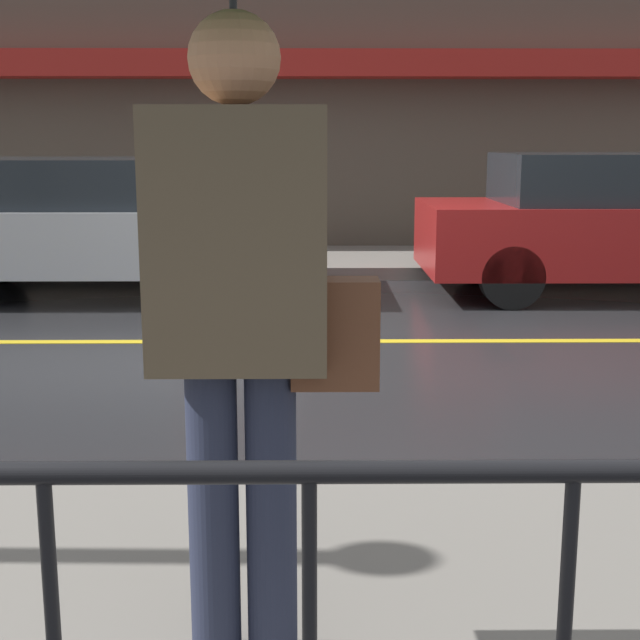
# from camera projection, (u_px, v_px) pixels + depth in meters

# --- Properties ---
(ground_plane) EXTENTS (80.00, 80.00, 0.00)m
(ground_plane) POSITION_uv_depth(u_px,v_px,m) (335.00, 342.00, 7.31)
(ground_plane) COLOR #262628
(sidewalk_far) EXTENTS (28.00, 2.20, 0.15)m
(sidewalk_far) POSITION_uv_depth(u_px,v_px,m) (326.00, 262.00, 11.49)
(sidewalk_far) COLOR slate
(sidewalk_far) RESTS_ON ground_plane
(lane_marking) EXTENTS (25.20, 0.12, 0.01)m
(lane_marking) POSITION_uv_depth(u_px,v_px,m) (335.00, 341.00, 7.30)
(lane_marking) COLOR gold
(lane_marking) RESTS_ON ground_plane
(building_storefront) EXTENTS (28.00, 0.85, 5.60)m
(building_storefront) POSITION_uv_depth(u_px,v_px,m) (325.00, 52.00, 12.14)
(building_storefront) COLOR #4C4238
(building_storefront) RESTS_ON ground_plane
(pedestrian) EXTENTS (0.99, 0.99, 2.21)m
(pedestrian) POSITION_uv_depth(u_px,v_px,m) (237.00, 65.00, 2.29)
(pedestrian) COLOR #23283D
(pedestrian) RESTS_ON sidewalk_near
(car_silver) EXTENTS (4.34, 1.92, 1.43)m
(car_silver) POSITION_uv_depth(u_px,v_px,m) (87.00, 225.00, 9.31)
(car_silver) COLOR #B2B5BA
(car_silver) RESTS_ON ground_plane
(car_red) EXTENTS (4.01, 1.81, 1.48)m
(car_red) POSITION_uv_depth(u_px,v_px,m) (611.00, 224.00, 9.37)
(car_red) COLOR maroon
(car_red) RESTS_ON ground_plane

